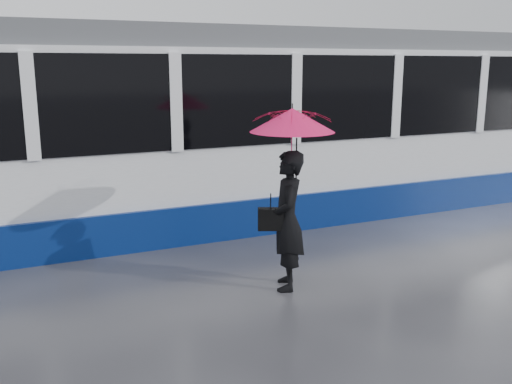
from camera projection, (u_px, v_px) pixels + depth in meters
name	position (u px, v px, depth m)	size (l,w,h in m)	color
ground	(242.00, 267.00, 7.90)	(90.00, 90.00, 0.00)	#2D2D32
rails	(186.00, 222.00, 10.11)	(34.00, 1.51, 0.02)	#3F3D38
tram	(184.00, 131.00, 9.76)	(26.00, 2.56, 3.35)	white
woman	(287.00, 221.00, 7.01)	(0.63, 0.42, 1.74)	black
umbrella	(292.00, 137.00, 6.80)	(1.35, 1.35, 1.17)	#EF1478
handbag	(271.00, 219.00, 6.93)	(0.34, 0.25, 0.45)	black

